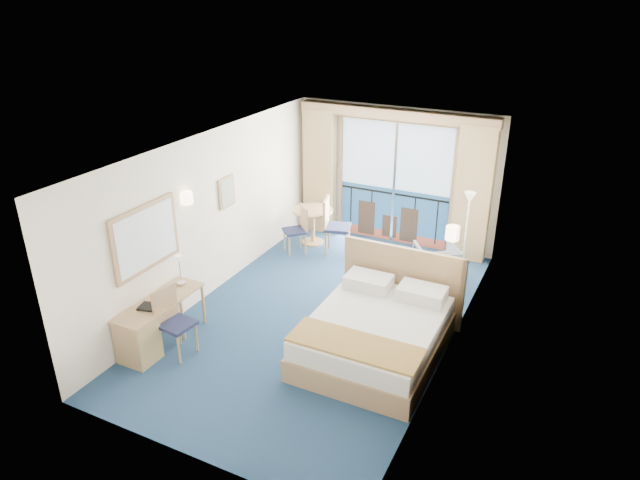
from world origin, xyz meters
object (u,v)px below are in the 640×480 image
at_px(desk_chair, 172,317).
at_px(table_chair_a, 333,223).
at_px(desk, 143,333).
at_px(bed, 377,332).
at_px(armchair, 436,262).
at_px(table_chair_b, 299,227).
at_px(floor_lamp, 468,213).
at_px(round_table, 313,218).
at_px(nightstand, 447,305).

xyz_separation_m(desk_chair, table_chair_a, (0.60, 3.94, 0.06)).
bearing_deg(desk, table_chair_a, 77.84).
relative_size(bed, armchair, 3.23).
bearing_deg(desk_chair, table_chair_a, -1.94).
distance_m(bed, table_chair_b, 3.53).
height_order(floor_lamp, desk_chair, floor_lamp).
relative_size(floor_lamp, table_chair_a, 1.40).
xyz_separation_m(bed, armchair, (0.13, 2.53, -0.02)).
relative_size(floor_lamp, round_table, 1.94).
relative_size(desk_chair, table_chair_b, 1.06).
bearing_deg(round_table, table_chair_a, -22.97).
bearing_deg(desk_chair, round_table, 5.89).
distance_m(bed, armchair, 2.54).
bearing_deg(floor_lamp, round_table, -179.63).
xyz_separation_m(nightstand, floor_lamp, (-0.16, 1.70, 0.89)).
bearing_deg(nightstand, floor_lamp, 95.26).
bearing_deg(round_table, armchair, -8.58).
height_order(floor_lamp, table_chair_b, floor_lamp).
bearing_deg(armchair, table_chair_b, -32.18).
relative_size(bed, round_table, 2.86).
distance_m(bed, floor_lamp, 3.10).
xyz_separation_m(bed, table_chair_b, (-2.54, 2.44, 0.19)).
xyz_separation_m(nightstand, table_chair_b, (-3.21, 1.20, 0.26)).
bearing_deg(desk_chair, floor_lamp, -29.41).
height_order(desk_chair, table_chair_a, table_chair_a).
height_order(armchair, desk, desk).
height_order(armchair, desk_chair, desk_chair).
bearing_deg(desk_chair, nightstand, -45.57).
height_order(bed, desk_chair, bed).
bearing_deg(armchair, round_table, -42.76).
distance_m(floor_lamp, desk_chair, 5.22).
height_order(desk, round_table, round_table).
bearing_deg(desk, nightstand, 38.06).
relative_size(bed, nightstand, 4.25).
bearing_deg(table_chair_b, bed, -0.02).
distance_m(armchair, table_chair_a, 2.11).
relative_size(desk_chair, table_chair_a, 0.90).
height_order(floor_lamp, desk, floor_lamp).
bearing_deg(floor_lamp, table_chair_a, -174.23).
height_order(nightstand, table_chair_b, table_chair_b).
height_order(bed, desk, bed).
distance_m(desk, round_table, 4.46).
relative_size(desk, round_table, 1.83).
relative_size(armchair, round_table, 0.88).
distance_m(armchair, round_table, 2.66).
xyz_separation_m(nightstand, table_chair_a, (-2.61, 1.45, 0.35)).
relative_size(floor_lamp, desk_chair, 1.55).
xyz_separation_m(table_chair_a, table_chair_b, (-0.60, -0.26, -0.10)).
distance_m(floor_lamp, table_chair_b, 3.16).
xyz_separation_m(floor_lamp, desk_chair, (-3.05, -4.19, -0.60)).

